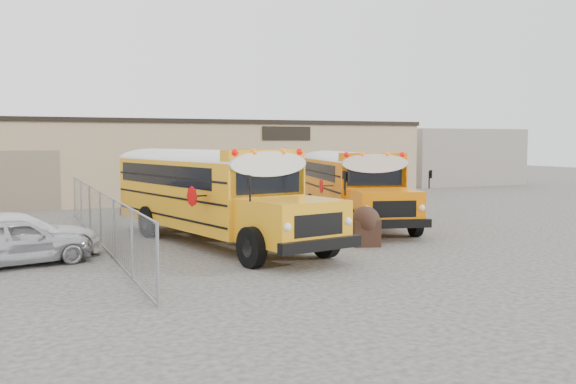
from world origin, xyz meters
name	(u,v)px	position (x,y,z in m)	size (l,w,h in m)	color
ground	(300,246)	(0.00, 0.00, 0.00)	(120.00, 120.00, 0.00)	#353230
warehouse	(164,159)	(0.00, 19.99, 2.37)	(30.20, 10.20, 4.67)	tan
chainlink_fence	(100,218)	(-6.00, 3.00, 0.90)	(0.07, 18.07, 1.81)	gray
distant_building_right	(444,157)	(24.00, 24.00, 2.20)	(10.00, 8.00, 4.40)	gray
school_bus_left	(134,178)	(-3.87, 8.53, 1.88)	(4.95, 11.40, 3.24)	orange
school_bus_right	(318,174)	(6.04, 10.94, 1.77)	(4.94, 10.77, 3.06)	orange
tarp_bundle	(365,226)	(1.99, -0.81, 0.67)	(1.07, 1.01, 1.32)	black
car_silver	(16,242)	(-8.62, 0.07, 0.68)	(1.61, 4.00, 1.36)	#BABBC0
car_white	(16,236)	(-8.61, 1.00, 0.70)	(1.97, 4.83, 1.40)	white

